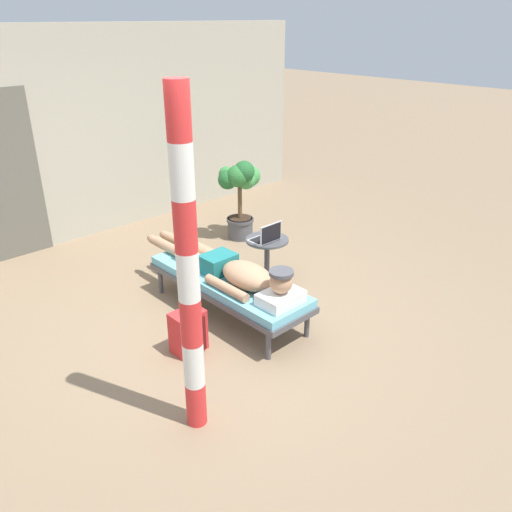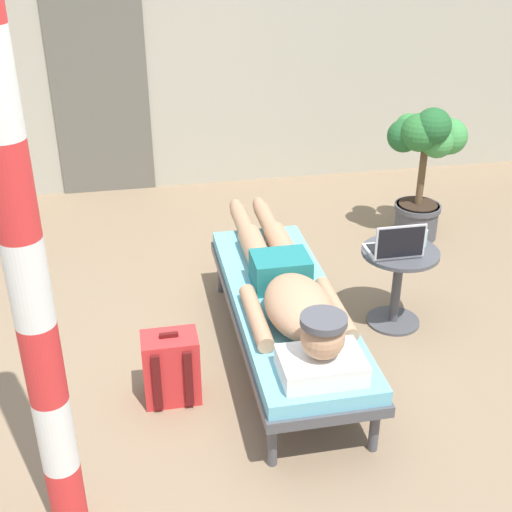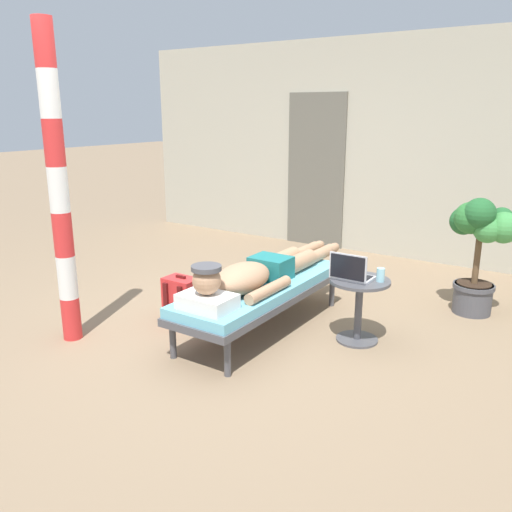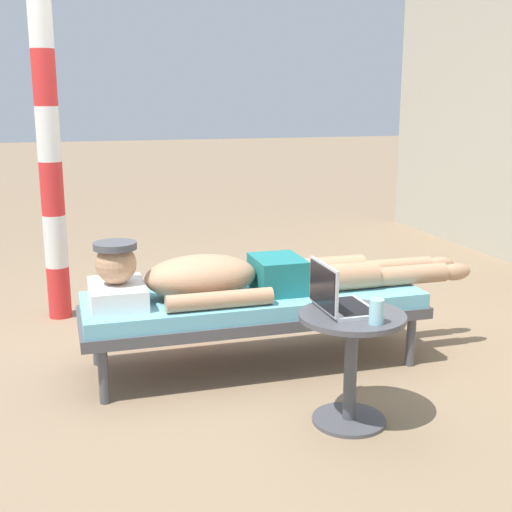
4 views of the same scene
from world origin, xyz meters
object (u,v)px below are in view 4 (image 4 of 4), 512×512
at_px(lounge_chair, 253,306).
at_px(porch_post, 48,134).
at_px(backpack, 187,300).
at_px(drink_glass, 376,312).
at_px(laptop, 337,299).
at_px(side_table, 351,349).
at_px(person_reclining, 243,276).

relative_size(lounge_chair, porch_post, 0.76).
distance_m(lounge_chair, backpack, 0.74).
height_order(backpack, porch_post, porch_post).
height_order(drink_glass, porch_post, porch_post).
xyz_separation_m(laptop, backpack, (-1.41, -0.42, -0.39)).
relative_size(laptop, backpack, 0.73).
relative_size(side_table, porch_post, 0.21).
relative_size(person_reclining, porch_post, 0.88).
distance_m(lounge_chair, person_reclining, 0.18).
xyz_separation_m(laptop, drink_glass, (0.21, 0.09, -0.00)).
bearing_deg(lounge_chair, person_reclining, -90.00).
distance_m(lounge_chair, porch_post, 1.81).
height_order(side_table, laptop, laptop).
bearing_deg(laptop, drink_glass, 23.75).
bearing_deg(porch_post, person_reclining, 38.89).
xyz_separation_m(lounge_chair, drink_glass, (0.93, 0.27, 0.23)).
height_order(laptop, drink_glass, laptop).
relative_size(person_reclining, side_table, 4.15).
bearing_deg(porch_post, drink_glass, 31.42).
relative_size(lounge_chair, backpack, 4.42).
xyz_separation_m(lounge_chair, person_reclining, (0.00, -0.06, 0.17)).
bearing_deg(side_table, porch_post, -147.52).
bearing_deg(lounge_chair, backpack, -160.64).
xyz_separation_m(side_table, drink_glass, (0.15, 0.04, 0.22)).
relative_size(person_reclining, drink_glass, 20.06).
bearing_deg(person_reclining, lounge_chair, 90.00).
bearing_deg(backpack, drink_glass, 17.66).
bearing_deg(backpack, porch_post, -123.00).
bearing_deg(person_reclining, side_table, 20.58).
height_order(lounge_chair, laptop, laptop).
xyz_separation_m(person_reclining, side_table, (0.78, 0.29, -0.16)).
height_order(laptop, porch_post, porch_post).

